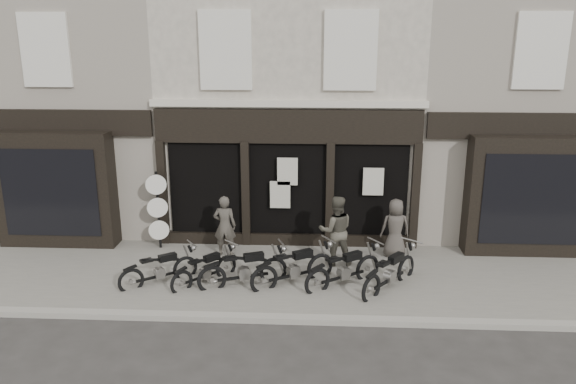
{
  "coord_description": "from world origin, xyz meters",
  "views": [
    {
      "loc": [
        0.76,
        -11.79,
        5.84
      ],
      "look_at": [
        0.08,
        1.6,
        2.02
      ],
      "focal_mm": 35.0,
      "sensor_mm": 36.0,
      "label": 1
    }
  ],
  "objects_px": {
    "motorcycle_0": "(160,272)",
    "motorcycle_5": "(390,275)",
    "motorcycle_3": "(294,270)",
    "man_left": "(225,226)",
    "man_right": "(395,228)",
    "motorcycle_1": "(205,272)",
    "man_centre": "(336,231)",
    "advert_sign_post": "(158,214)",
    "motorcycle_4": "(344,272)",
    "motorcycle_2": "(244,272)"
  },
  "relations": [
    {
      "from": "motorcycle_0",
      "to": "man_centre",
      "type": "distance_m",
      "value": 4.44
    },
    {
      "from": "motorcycle_3",
      "to": "man_left",
      "type": "relative_size",
      "value": 1.22
    },
    {
      "from": "man_centre",
      "to": "motorcycle_2",
      "type": "bearing_deg",
      "value": 24.49
    },
    {
      "from": "motorcycle_0",
      "to": "motorcycle_3",
      "type": "xyz_separation_m",
      "value": [
        3.18,
        0.14,
        0.05
      ]
    },
    {
      "from": "motorcycle_3",
      "to": "man_left",
      "type": "distance_m",
      "value": 2.55
    },
    {
      "from": "motorcycle_1",
      "to": "motorcycle_3",
      "type": "bearing_deg",
      "value": -45.78
    },
    {
      "from": "motorcycle_5",
      "to": "advert_sign_post",
      "type": "height_order",
      "value": "advert_sign_post"
    },
    {
      "from": "man_right",
      "to": "advert_sign_post",
      "type": "bearing_deg",
      "value": -5.59
    },
    {
      "from": "motorcycle_4",
      "to": "motorcycle_5",
      "type": "bearing_deg",
      "value": -41.94
    },
    {
      "from": "motorcycle_3",
      "to": "man_right",
      "type": "distance_m",
      "value": 3.19
    },
    {
      "from": "man_left",
      "to": "man_centre",
      "type": "xyz_separation_m",
      "value": [
        2.91,
        -0.46,
        0.08
      ]
    },
    {
      "from": "motorcycle_0",
      "to": "motorcycle_1",
      "type": "xyz_separation_m",
      "value": [
        1.07,
        0.08,
        -0.01
      ]
    },
    {
      "from": "motorcycle_1",
      "to": "motorcycle_3",
      "type": "distance_m",
      "value": 2.11
    },
    {
      "from": "advert_sign_post",
      "to": "motorcycle_5",
      "type": "bearing_deg",
      "value": -36.76
    },
    {
      "from": "motorcycle_0",
      "to": "man_left",
      "type": "relative_size",
      "value": 1.04
    },
    {
      "from": "motorcycle_1",
      "to": "man_right",
      "type": "bearing_deg",
      "value": -25.87
    },
    {
      "from": "motorcycle_4",
      "to": "man_centre",
      "type": "height_order",
      "value": "man_centre"
    },
    {
      "from": "man_right",
      "to": "motorcycle_2",
      "type": "bearing_deg",
      "value": 23.97
    },
    {
      "from": "man_right",
      "to": "motorcycle_3",
      "type": "bearing_deg",
      "value": 31.24
    },
    {
      "from": "motorcycle_1",
      "to": "man_left",
      "type": "xyz_separation_m",
      "value": [
        0.22,
        1.68,
        0.58
      ]
    },
    {
      "from": "motorcycle_0",
      "to": "advert_sign_post",
      "type": "distance_m",
      "value": 2.37
    },
    {
      "from": "man_right",
      "to": "advert_sign_post",
      "type": "height_order",
      "value": "advert_sign_post"
    },
    {
      "from": "motorcycle_4",
      "to": "advert_sign_post",
      "type": "distance_m",
      "value": 5.41
    },
    {
      "from": "motorcycle_0",
      "to": "motorcycle_3",
      "type": "relative_size",
      "value": 0.85
    },
    {
      "from": "motorcycle_0",
      "to": "motorcycle_5",
      "type": "height_order",
      "value": "motorcycle_5"
    },
    {
      "from": "motorcycle_5",
      "to": "man_centre",
      "type": "distance_m",
      "value": 1.9
    },
    {
      "from": "motorcycle_0",
      "to": "motorcycle_5",
      "type": "distance_m",
      "value": 5.42
    },
    {
      "from": "motorcycle_3",
      "to": "motorcycle_4",
      "type": "bearing_deg",
      "value": -32.39
    },
    {
      "from": "man_left",
      "to": "man_centre",
      "type": "bearing_deg",
      "value": 172.18
    },
    {
      "from": "advert_sign_post",
      "to": "motorcycle_2",
      "type": "bearing_deg",
      "value": -56.77
    },
    {
      "from": "motorcycle_4",
      "to": "motorcycle_5",
      "type": "distance_m",
      "value": 1.06
    },
    {
      "from": "motorcycle_1",
      "to": "man_centre",
      "type": "bearing_deg",
      "value": -25.89
    },
    {
      "from": "motorcycle_3",
      "to": "man_right",
      "type": "xyz_separation_m",
      "value": [
        2.59,
        1.79,
        0.48
      ]
    },
    {
      "from": "motorcycle_3",
      "to": "advert_sign_post",
      "type": "bearing_deg",
      "value": 119.8
    },
    {
      "from": "man_left",
      "to": "advert_sign_post",
      "type": "bearing_deg",
      "value": -11.07
    },
    {
      "from": "motorcycle_3",
      "to": "man_right",
      "type": "bearing_deg",
      "value": 2.76
    },
    {
      "from": "motorcycle_1",
      "to": "advert_sign_post",
      "type": "relative_size",
      "value": 0.67
    },
    {
      "from": "motorcycle_2",
      "to": "motorcycle_1",
      "type": "bearing_deg",
      "value": 152.18
    },
    {
      "from": "man_centre",
      "to": "motorcycle_1",
      "type": "bearing_deg",
      "value": 14.68
    },
    {
      "from": "motorcycle_2",
      "to": "man_right",
      "type": "bearing_deg",
      "value": 5.23
    },
    {
      "from": "motorcycle_4",
      "to": "motorcycle_5",
      "type": "height_order",
      "value": "motorcycle_5"
    },
    {
      "from": "motorcycle_1",
      "to": "motorcycle_4",
      "type": "xyz_separation_m",
      "value": [
        3.29,
        0.04,
        0.05
      ]
    },
    {
      "from": "motorcycle_1",
      "to": "advert_sign_post",
      "type": "xyz_separation_m",
      "value": [
        -1.67,
        2.09,
        0.75
      ]
    },
    {
      "from": "advert_sign_post",
      "to": "motorcycle_4",
      "type": "bearing_deg",
      "value": -39.28
    },
    {
      "from": "motorcycle_2",
      "to": "motorcycle_4",
      "type": "xyz_separation_m",
      "value": [
        2.35,
        0.14,
        -0.0
      ]
    },
    {
      "from": "man_left",
      "to": "advert_sign_post",
      "type": "distance_m",
      "value": 1.93
    },
    {
      "from": "motorcycle_1",
      "to": "motorcycle_2",
      "type": "height_order",
      "value": "motorcycle_2"
    },
    {
      "from": "motorcycle_2",
      "to": "man_left",
      "type": "xyz_separation_m",
      "value": [
        -0.73,
        1.78,
        0.52
      ]
    },
    {
      "from": "man_left",
      "to": "motorcycle_4",
      "type": "bearing_deg",
      "value": 153.12
    },
    {
      "from": "motorcycle_0",
      "to": "man_right",
      "type": "relative_size",
      "value": 1.09
    }
  ]
}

